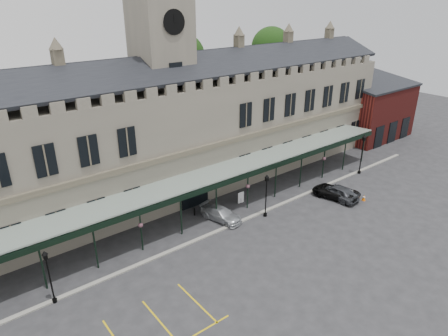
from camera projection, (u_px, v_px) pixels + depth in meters
ground at (268, 255)px, 33.90m from camera, size 140.00×140.00×0.00m
station_building at (167, 135)px, 42.78m from camera, size 60.00×10.36×17.30m
clock_tower at (163, 72)px, 40.18m from camera, size 5.60×5.60×24.80m
canopy at (215, 197)px, 38.32m from camera, size 50.00×4.10×4.30m
brick_annex at (371, 110)px, 60.83m from camera, size 12.40×8.36×9.23m
kerb at (227, 227)px, 37.84m from camera, size 60.00×0.40×0.12m
tree_behind_mid at (182, 58)px, 51.32m from camera, size 6.00×6.00×16.00m
tree_behind_right at (271, 48)px, 60.38m from camera, size 6.00×6.00×16.00m
lamp_post_left at (49, 273)px, 27.66m from camera, size 0.42×0.42×4.40m
lamp_post_mid at (266, 192)px, 38.75m from camera, size 0.43×0.43×4.55m
lamp_post_right at (362, 151)px, 48.11m from camera, size 0.48×0.48×5.06m
traffic_cone at (364, 198)px, 42.72m from camera, size 0.40×0.40×0.63m
sign_board at (241, 198)px, 42.12m from camera, size 0.73×0.11×1.25m
bollard_left at (195, 212)px, 39.81m from camera, size 0.14×0.14×0.81m
bollard_right at (238, 196)px, 42.84m from camera, size 0.16×0.16×0.89m
car_taxi at (221, 214)px, 38.91m from camera, size 2.77×4.75×1.29m
car_van at (335, 192)px, 43.14m from camera, size 3.56×5.47×1.40m
car_right_a at (337, 192)px, 42.93m from camera, size 2.15×4.78×1.59m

